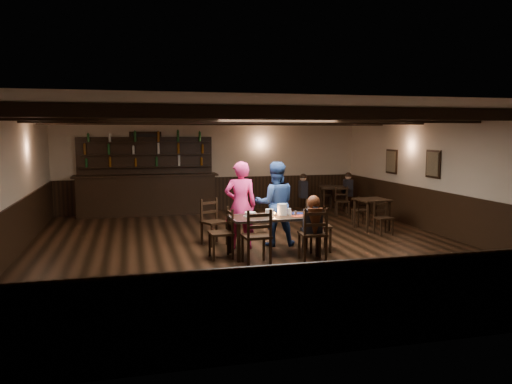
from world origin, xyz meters
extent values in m
plane|color=black|center=(0.00, 0.00, 0.00)|extent=(10.00, 10.00, 0.00)
cube|color=#BCB19C|center=(0.00, 5.00, 1.35)|extent=(9.00, 0.02, 2.70)
cube|color=#BCB19C|center=(0.00, -5.00, 1.35)|extent=(9.00, 0.02, 2.70)
cube|color=#BCB19C|center=(-4.50, 0.00, 1.35)|extent=(0.02, 10.00, 2.70)
cube|color=#BCB19C|center=(4.50, 0.00, 1.35)|extent=(0.02, 10.00, 2.70)
cube|color=silver|center=(0.00, 0.00, 2.70)|extent=(9.00, 10.00, 0.02)
cube|color=black|center=(0.00, 4.97, 0.50)|extent=(9.00, 0.04, 1.00)
cube|color=black|center=(0.00, -4.97, 0.50)|extent=(9.00, 0.04, 1.00)
cube|color=black|center=(-4.47, 0.00, 0.50)|extent=(0.04, 10.00, 1.00)
cube|color=black|center=(4.47, 0.00, 0.50)|extent=(0.04, 10.00, 1.00)
cube|color=black|center=(-1.90, 4.97, 1.85)|extent=(0.90, 0.03, 1.00)
cube|color=black|center=(-1.90, 4.95, 1.85)|extent=(0.80, 0.02, 0.90)
cube|color=black|center=(4.47, 0.50, 1.60)|extent=(0.03, 0.55, 0.65)
cube|color=#72664C|center=(4.45, 0.50, 1.60)|extent=(0.02, 0.45, 0.55)
cube|color=black|center=(4.47, 2.40, 1.55)|extent=(0.03, 0.55, 0.65)
cube|color=#72664C|center=(4.45, 2.40, 1.55)|extent=(0.02, 0.45, 0.55)
cube|color=black|center=(0.00, -3.00, 2.60)|extent=(8.90, 0.18, 0.18)
cube|color=black|center=(0.00, -1.00, 2.60)|extent=(8.90, 0.18, 0.18)
cube|color=black|center=(0.00, 1.00, 2.60)|extent=(8.90, 0.18, 0.18)
cube|color=black|center=(0.00, 3.00, 2.60)|extent=(8.90, 0.18, 0.18)
cube|color=black|center=(-0.49, -1.09, 0.35)|extent=(0.06, 0.06, 0.71)
cube|color=black|center=(-0.51, -0.38, 0.35)|extent=(0.06, 0.06, 0.71)
cube|color=black|center=(1.04, -1.05, 0.35)|extent=(0.06, 0.06, 0.71)
cube|color=black|center=(1.02, -0.34, 0.35)|extent=(0.06, 0.06, 0.71)
cube|color=black|center=(0.26, -0.72, 0.73)|extent=(1.67, 0.86, 0.04)
cube|color=#A5A8AD|center=(0.25, -0.32, 0.73)|extent=(1.65, 0.07, 0.05)
cube|color=#A5A8AD|center=(0.27, -1.11, 0.73)|extent=(1.65, 0.07, 0.05)
cube|color=#A5A8AD|center=(1.07, -0.70, 0.73)|extent=(0.05, 0.82, 0.05)
cube|color=#A5A8AD|center=(-0.55, -0.74, 0.73)|extent=(0.05, 0.82, 0.05)
cube|color=black|center=(-0.02, -1.09, 0.24)|extent=(0.04, 0.04, 0.48)
cube|color=black|center=(-0.01, -1.47, 0.24)|extent=(0.04, 0.04, 0.48)
cube|color=black|center=(-0.43, -1.11, 0.24)|extent=(0.04, 0.04, 0.48)
cube|color=black|center=(-0.41, -1.49, 0.24)|extent=(0.04, 0.04, 0.48)
cube|color=black|center=(-0.22, -1.29, 0.50)|extent=(0.49, 0.47, 0.04)
cube|color=black|center=(-0.21, -1.48, 0.76)|extent=(0.47, 0.06, 0.50)
cube|color=black|center=(-0.21, -1.48, 0.70)|extent=(0.40, 0.05, 0.06)
cube|color=black|center=(-0.21, -1.48, 0.91)|extent=(0.40, 0.05, 0.06)
cube|color=black|center=(1.04, -1.14, 0.24)|extent=(0.04, 0.04, 0.47)
cube|color=black|center=(1.02, -1.51, 0.24)|extent=(0.04, 0.04, 0.47)
cube|color=black|center=(0.65, -1.11, 0.24)|extent=(0.04, 0.04, 0.47)
cube|color=black|center=(0.62, -1.48, 0.24)|extent=(0.04, 0.04, 0.47)
cube|color=black|center=(0.83, -1.31, 0.50)|extent=(0.49, 0.47, 0.04)
cube|color=black|center=(0.82, -1.50, 0.74)|extent=(0.46, 0.07, 0.50)
cube|color=black|center=(0.82, -1.50, 0.69)|extent=(0.40, 0.06, 0.06)
cube|color=black|center=(0.82, -1.50, 0.89)|extent=(0.40, 0.06, 0.06)
cube|color=black|center=(-0.93, -0.53, 0.22)|extent=(0.04, 0.04, 0.45)
cube|color=black|center=(-0.58, -0.51, 0.22)|extent=(0.04, 0.04, 0.45)
cube|color=black|center=(-0.92, -0.90, 0.22)|extent=(0.04, 0.04, 0.45)
cube|color=black|center=(-0.56, -0.89, 0.22)|extent=(0.04, 0.04, 0.45)
cube|color=black|center=(-0.75, -0.71, 0.47)|extent=(0.44, 0.46, 0.04)
cube|color=black|center=(-0.57, -0.70, 0.70)|extent=(0.06, 0.44, 0.47)
cube|color=black|center=(-0.57, -0.70, 0.66)|extent=(0.04, 0.38, 0.05)
cube|color=black|center=(-0.57, -0.70, 0.84)|extent=(0.04, 0.38, 0.05)
cube|color=black|center=(1.38, -0.85, 0.24)|extent=(0.04, 0.04, 0.48)
cube|color=black|center=(1.00, -0.80, 0.24)|extent=(0.04, 0.04, 0.48)
cube|color=black|center=(1.43, -0.45, 0.24)|extent=(0.04, 0.04, 0.48)
cube|color=black|center=(1.05, -0.40, 0.24)|extent=(0.04, 0.04, 0.48)
cube|color=black|center=(1.21, -0.62, 0.50)|extent=(0.50, 0.52, 0.04)
cube|color=black|center=(1.03, -0.60, 0.75)|extent=(0.10, 0.47, 0.50)
cube|color=black|center=(1.03, -0.60, 0.70)|extent=(0.08, 0.40, 0.06)
cube|color=black|center=(1.03, -0.60, 0.90)|extent=(0.08, 0.40, 0.06)
cube|color=black|center=(-0.78, 0.17, 0.23)|extent=(0.05, 0.05, 0.46)
cube|color=black|center=(-0.94, 0.49, 0.23)|extent=(0.05, 0.05, 0.46)
cube|color=black|center=(-0.43, 0.34, 0.23)|extent=(0.05, 0.05, 0.46)
cube|color=black|center=(-0.60, 0.66, 0.23)|extent=(0.05, 0.05, 0.46)
cube|color=black|center=(-0.69, 0.42, 0.48)|extent=(0.59, 0.58, 0.04)
cube|color=black|center=(-0.77, 0.58, 0.72)|extent=(0.42, 0.23, 0.48)
cube|color=black|center=(-0.77, 0.58, 0.67)|extent=(0.35, 0.19, 0.05)
cube|color=black|center=(-0.77, 0.58, 0.86)|extent=(0.35, 0.19, 0.05)
imported|color=#E6349D|center=(-0.22, -0.04, 0.88)|extent=(0.68, 0.49, 1.76)
imported|color=navy|center=(0.53, 0.07, 0.87)|extent=(0.93, 0.77, 1.73)
cube|color=black|center=(0.83, -1.20, 0.51)|extent=(0.30, 0.30, 0.12)
cube|color=black|center=(0.83, -1.31, 0.73)|extent=(0.31, 0.18, 0.44)
cylinder|color=black|center=(0.83, -1.31, 0.93)|extent=(0.09, 0.31, 0.31)
sphere|color=#D8A384|center=(0.83, -1.31, 1.07)|extent=(0.19, 0.19, 0.19)
sphere|color=#33160B|center=(0.83, -1.34, 1.08)|extent=(0.24, 0.24, 0.24)
cone|color=#33160B|center=(0.83, -1.43, 0.71)|extent=(0.18, 0.18, 0.55)
cylinder|color=white|center=(-0.17, -0.63, 0.76)|extent=(0.26, 0.26, 0.01)
cylinder|color=white|center=(-0.17, -0.63, 0.80)|extent=(0.21, 0.21, 0.07)
cylinder|color=silver|center=(-0.17, -0.63, 0.78)|extent=(0.22, 0.22, 0.03)
cylinder|color=white|center=(0.18, -0.73, 0.82)|extent=(0.15, 0.15, 0.14)
cylinder|color=white|center=(0.46, -0.64, 0.86)|extent=(0.18, 0.18, 0.22)
cylinder|color=#A5A8AD|center=(0.31, -0.66, 0.77)|extent=(0.06, 0.06, 0.03)
sphere|color=orange|center=(0.31, -0.66, 0.80)|extent=(0.03, 0.03, 0.03)
cylinder|color=silver|center=(0.59, -0.77, 0.80)|extent=(0.04, 0.04, 0.10)
cylinder|color=#A5A8AD|center=(0.68, -0.81, 0.80)|extent=(0.04, 0.04, 0.10)
cylinder|color=silver|center=(0.62, -0.59, 0.81)|extent=(0.07, 0.07, 0.11)
cube|color=maroon|center=(0.73, -0.82, 0.75)|extent=(0.33, 0.28, 0.00)
cube|color=#0D1342|center=(0.82, -0.53, 0.75)|extent=(0.38, 0.32, 0.00)
cube|color=black|center=(-1.90, 4.65, 0.55)|extent=(3.79, 0.60, 1.10)
cube|color=black|center=(-1.90, 4.65, 1.12)|extent=(3.99, 0.70, 0.05)
cube|color=black|center=(-1.90, 4.92, 1.10)|extent=(3.79, 0.10, 2.20)
cube|color=black|center=(-1.90, 4.82, 1.35)|extent=(3.69, 0.22, 0.03)
cube|color=black|center=(-1.90, 4.82, 1.70)|extent=(3.69, 0.22, 0.03)
cube|color=black|center=(-1.90, 4.82, 2.05)|extent=(3.69, 0.22, 0.03)
cube|color=black|center=(3.24, 1.08, 0.73)|extent=(0.78, 0.78, 0.04)
cube|color=black|center=(2.97, 0.76, 0.35)|extent=(0.04, 0.04, 0.71)
cube|color=black|center=(2.92, 1.35, 0.35)|extent=(0.04, 0.04, 0.71)
cube|color=black|center=(3.56, 0.81, 0.35)|extent=(0.04, 0.04, 0.71)
cube|color=black|center=(3.51, 1.40, 0.35)|extent=(0.04, 0.04, 0.71)
cube|color=black|center=(3.40, 3.79, 0.73)|extent=(0.94, 0.94, 0.04)
cube|color=black|center=(3.01, 3.56, 0.35)|extent=(0.05, 0.05, 0.71)
cube|color=black|center=(3.17, 4.18, 0.35)|extent=(0.05, 0.05, 0.71)
cube|color=black|center=(3.63, 3.40, 0.35)|extent=(0.05, 0.05, 0.71)
cube|color=black|center=(3.79, 4.02, 0.35)|extent=(0.05, 0.05, 0.71)
cube|color=black|center=(2.44, 3.73, 0.71)|extent=(0.24, 0.35, 0.48)
sphere|color=#D8A384|center=(2.44, 3.73, 1.04)|extent=(0.19, 0.19, 0.19)
sphere|color=black|center=(2.44, 3.73, 1.06)|extent=(0.20, 0.20, 0.20)
cube|color=black|center=(3.85, 3.77, 0.71)|extent=(0.25, 0.36, 0.49)
sphere|color=#D8A384|center=(3.85, 3.77, 1.04)|extent=(0.19, 0.19, 0.19)
sphere|color=black|center=(3.85, 3.77, 1.07)|extent=(0.20, 0.20, 0.20)
camera|label=1|loc=(-2.34, -9.68, 2.33)|focal=35.00mm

